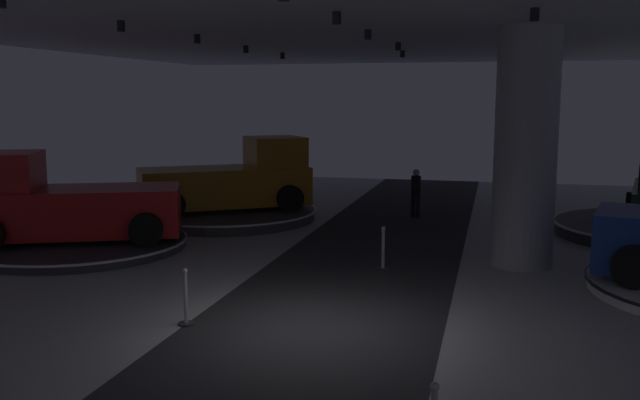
{
  "coord_description": "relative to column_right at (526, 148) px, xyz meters",
  "views": [
    {
      "loc": [
        2.94,
        -10.96,
        3.93
      ],
      "look_at": [
        -1.24,
        5.44,
        1.4
      ],
      "focal_mm": 38.93,
      "sensor_mm": 36.0,
      "label": 1
    }
  ],
  "objects": [
    {
      "name": "display_platform_mid_left",
      "position": [
        -11.16,
        -1.01,
        -2.61
      ],
      "size": [
        5.68,
        5.68,
        0.25
      ],
      "color": "#333338",
      "rests_on": "ground"
    },
    {
      "name": "display_platform_far_left",
      "position": [
        -9.09,
        4.05,
        -2.57
      ],
      "size": [
        5.92,
        5.92,
        0.33
      ],
      "color": "#333338",
      "rests_on": "ground"
    },
    {
      "name": "visitor_walking_near",
      "position": [
        -3.16,
        5.96,
        -1.84
      ],
      "size": [
        0.32,
        0.32,
        1.59
      ],
      "color": "black",
      "rests_on": "ground"
    },
    {
      "name": "stanchion_a",
      "position": [
        -3.08,
        -1.21,
        -2.38
      ],
      "size": [
        0.28,
        0.28,
        1.01
      ],
      "color": "#333338",
      "rests_on": "ground"
    },
    {
      "name": "pickup_truck_mid_left",
      "position": [
        -11.45,
        -1.14,
        -1.57
      ],
      "size": [
        5.7,
        4.24,
        2.3
      ],
      "color": "red",
      "rests_on": "display_platform_mid_left"
    },
    {
      "name": "column_right",
      "position": [
        0.0,
        0.0,
        0.0
      ],
      "size": [
        1.42,
        1.42,
        5.5
      ],
      "color": "#ADADB2",
      "rests_on": "ground"
    },
    {
      "name": "ground",
      "position": [
        -3.59,
        -5.63,
        -2.77
      ],
      "size": [
        24.0,
        44.0,
        0.06
      ],
      "color": "#B2B2B7"
    },
    {
      "name": "pickup_truck_far_left",
      "position": [
        -8.82,
        4.23,
        -1.48
      ],
      "size": [
        5.57,
        4.73,
        2.3
      ],
      "color": "#B77519",
      "rests_on": "display_platform_far_left"
    },
    {
      "name": "stanchion_b",
      "position": [
        -5.77,
        -5.92,
        -2.38
      ],
      "size": [
        0.28,
        0.28,
        1.01
      ],
      "color": "#333338",
      "rests_on": "ground"
    }
  ]
}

